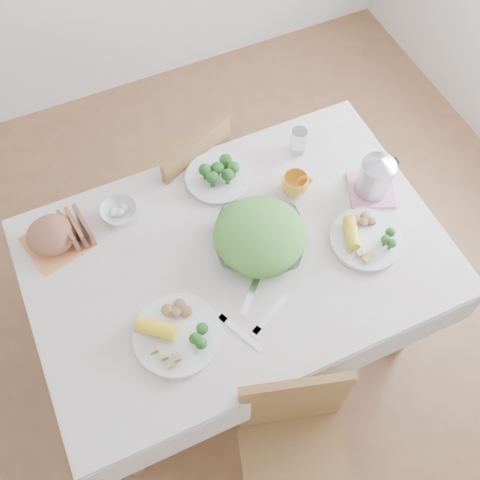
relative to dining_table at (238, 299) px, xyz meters
name	(u,v)px	position (x,y,z in m)	size (l,w,h in m)	color
floor	(238,331)	(0.00, 0.00, -0.38)	(3.60, 3.60, 0.00)	brown
dining_table	(238,299)	(0.00, 0.00, 0.00)	(1.40, 0.90, 0.75)	brown
tablecloth	(237,255)	(0.00, 0.00, 0.38)	(1.50, 1.00, 0.01)	beige
chair_near	(298,464)	(-0.08, -0.70, 0.09)	(0.39, 0.39, 0.85)	brown
chair_far	(174,177)	(-0.03, 0.64, 0.09)	(0.39, 0.39, 0.86)	brown
salad_bowl	(259,240)	(0.09, 0.00, 0.43)	(0.32, 0.32, 0.08)	white
dinner_plate_left	(177,335)	(-0.31, -0.20, 0.40)	(0.30, 0.30, 0.02)	white
dinner_plate_right	(366,240)	(0.46, -0.14, 0.40)	(0.27, 0.27, 0.02)	white
broccoli_plate	(218,178)	(0.07, 0.34, 0.40)	(0.26, 0.26, 0.02)	beige
napkin	(56,243)	(-0.59, 0.32, 0.39)	(0.21, 0.21, 0.00)	#E58344
bread_loaf	(52,235)	(-0.59, 0.32, 0.45)	(0.18, 0.17, 0.11)	brown
fruit_bowl	(119,212)	(-0.34, 0.34, 0.41)	(0.14, 0.14, 0.04)	white
yellow_mug	(295,184)	(0.32, 0.17, 0.43)	(0.11, 0.11, 0.08)	#FAAC27
glass_tumbler	(298,140)	(0.42, 0.34, 0.45)	(0.06, 0.06, 0.12)	white
pink_tray	(371,190)	(0.59, 0.04, 0.40)	(0.17, 0.17, 0.01)	pink
electric_kettle	(377,172)	(0.59, 0.04, 0.51)	(0.13, 0.13, 0.18)	#B2B5BA
fork_left	(240,333)	(-0.12, -0.28, 0.39)	(0.02, 0.19, 0.00)	silver
fork_right	(253,289)	(-0.01, -0.15, 0.39)	(0.02, 0.21, 0.00)	silver
knife	(271,313)	(0.01, -0.26, 0.39)	(0.02, 0.19, 0.00)	silver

